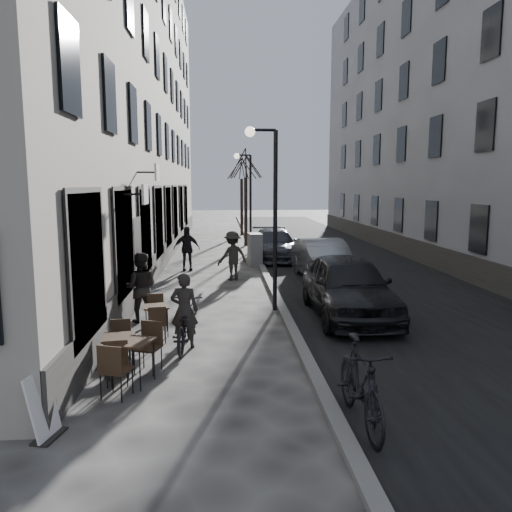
{
  "coord_description": "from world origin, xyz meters",
  "views": [
    {
      "loc": [
        -1.48,
        -7.76,
        3.56
      ],
      "look_at": [
        -0.65,
        4.34,
        1.8
      ],
      "focal_mm": 35.0,
      "sensor_mm": 36.0,
      "label": 1
    }
  ],
  "objects": [
    {
      "name": "kerb",
      "position": [
        0.2,
        16.0,
        0.06
      ],
      "size": [
        0.25,
        60.0,
        0.12
      ],
      "primitive_type": "cube",
      "color": "slate",
      "rests_on": "ground"
    },
    {
      "name": "bistro_set_b",
      "position": [
        -3.44,
        1.44,
        0.44
      ],
      "size": [
        0.67,
        1.5,
        0.86
      ],
      "rotation": [
        0.0,
        0.0,
        0.14
      ],
      "color": "black",
      "rests_on": "ground"
    },
    {
      "name": "sign_board",
      "position": [
        -4.01,
        -0.96,
        0.38
      ],
      "size": [
        0.44,
        0.6,
        0.95
      ],
      "rotation": [
        0.0,
        0.0,
        -0.24
      ],
      "color": "black",
      "rests_on": "ground"
    },
    {
      "name": "car_far",
      "position": [
        1.0,
        15.59,
        0.7
      ],
      "size": [
        2.13,
        4.9,
        1.4
      ],
      "primitive_type": "imported",
      "rotation": [
        0.0,
        0.0,
        0.03
      ],
      "color": "#31343A",
      "rests_on": "ground"
    },
    {
      "name": "moped",
      "position": [
        0.53,
        -0.9,
        0.65
      ],
      "size": [
        0.65,
        2.16,
        1.29
      ],
      "primitive_type": "imported",
      "rotation": [
        0.0,
        0.0,
        0.02
      ],
      "color": "black",
      "rests_on": "ground"
    },
    {
      "name": "utility_cabinet",
      "position": [
        -0.06,
        13.69,
        0.71
      ],
      "size": [
        0.62,
        1.0,
        1.43
      ],
      "primitive_type": "cube",
      "rotation": [
        0.0,
        0.0,
        0.11
      ],
      "color": "slate",
      "rests_on": "ground"
    },
    {
      "name": "tree_far",
      "position": [
        -0.1,
        27.0,
        4.66
      ],
      "size": [
        2.4,
        2.4,
        5.7
      ],
      "color": "black",
      "rests_on": "ground"
    },
    {
      "name": "pedestrian_mid",
      "position": [
        -1.1,
        10.53,
        0.92
      ],
      "size": [
        1.36,
        1.14,
        1.83
      ],
      "primitive_type": "imported",
      "rotation": [
        0.0,
        0.0,
        3.61
      ],
      "color": "#272622",
      "rests_on": "ground"
    },
    {
      "name": "tree_near",
      "position": [
        -0.1,
        21.0,
        4.66
      ],
      "size": [
        2.4,
        2.4,
        5.7
      ],
      "color": "black",
      "rests_on": "ground"
    },
    {
      "name": "bistro_set_c",
      "position": [
        -3.04,
        3.84,
        0.43
      ],
      "size": [
        0.66,
        1.47,
        0.85
      ],
      "rotation": [
        0.0,
        0.0,
        0.15
      ],
      "color": "black",
      "rests_on": "ground"
    },
    {
      "name": "ground",
      "position": [
        0.0,
        0.0,
        0.0
      ],
      "size": [
        120.0,
        120.0,
        0.0
      ],
      "primitive_type": "plane",
      "color": "#383533",
      "rests_on": "ground"
    },
    {
      "name": "bicycle",
      "position": [
        -2.31,
        2.89,
        0.51
      ],
      "size": [
        0.82,
        1.98,
        1.02
      ],
      "primitive_type": "imported",
      "rotation": [
        0.0,
        0.0,
        3.07
      ],
      "color": "black",
      "rests_on": "ground"
    },
    {
      "name": "pedestrian_far",
      "position": [
        -2.94,
        12.75,
        0.91
      ],
      "size": [
        1.12,
        0.58,
        1.83
      ],
      "primitive_type": "imported",
      "rotation": [
        0.0,
        0.0,
        0.13
      ],
      "color": "black",
      "rests_on": "ground"
    },
    {
      "name": "car_mid",
      "position": [
        2.3,
        10.4,
        0.75
      ],
      "size": [
        1.89,
        4.63,
        1.49
      ],
      "primitive_type": "imported",
      "rotation": [
        0.0,
        0.0,
        0.07
      ],
      "color": "gray",
      "rests_on": "ground"
    },
    {
      "name": "streetlamp_far",
      "position": [
        -0.17,
        18.0,
        3.16
      ],
      "size": [
        0.9,
        0.28,
        5.09
      ],
      "color": "black",
      "rests_on": "ground"
    },
    {
      "name": "building_left",
      "position": [
        -6.0,
        16.5,
        8.0
      ],
      "size": [
        4.0,
        35.0,
        16.0
      ],
      "primitive_type": "cube",
      "color": "#9E9785",
      "rests_on": "ground"
    },
    {
      "name": "road",
      "position": [
        3.85,
        16.0,
        0.0
      ],
      "size": [
        7.3,
        60.0,
        0.0
      ],
      "primitive_type": "cube",
      "color": "black",
      "rests_on": "ground"
    },
    {
      "name": "streetlamp_near",
      "position": [
        -0.17,
        6.0,
        3.16
      ],
      "size": [
        0.9,
        0.28,
        5.09
      ],
      "color": "black",
      "rests_on": "ground"
    },
    {
      "name": "pedestrian_near",
      "position": [
        -3.6,
        5.05,
        0.91
      ],
      "size": [
        0.88,
        0.69,
        1.81
      ],
      "primitive_type": "imported",
      "rotation": [
        0.0,
        0.0,
        3.14
      ],
      "color": "black",
      "rests_on": "ground"
    },
    {
      "name": "cyclist_rider",
      "position": [
        -2.31,
        2.89,
        0.83
      ],
      "size": [
        0.63,
        0.44,
        1.66
      ],
      "primitive_type": "imported",
      "rotation": [
        0.0,
        0.0,
        3.07
      ],
      "color": "#2A2724",
      "rests_on": "ground"
    },
    {
      "name": "building_right",
      "position": [
        9.5,
        16.5,
        8.0
      ],
      "size": [
        4.0,
        35.0,
        16.0
      ],
      "primitive_type": "cube",
      "color": "gray",
      "rests_on": "ground"
    },
    {
      "name": "bistro_set_a",
      "position": [
        -3.09,
        0.91,
        0.49
      ],
      "size": [
        0.92,
        1.66,
        0.95
      ],
      "rotation": [
        0.0,
        0.0,
        -0.32
      ],
      "color": "black",
      "rests_on": "ground"
    },
    {
      "name": "car_near",
      "position": [
        1.89,
        5.17,
        0.84
      ],
      "size": [
        2.01,
        4.94,
        1.68
      ],
      "primitive_type": "imported",
      "rotation": [
        0.0,
        0.0,
        -0.01
      ],
      "color": "black",
      "rests_on": "ground"
    }
  ]
}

